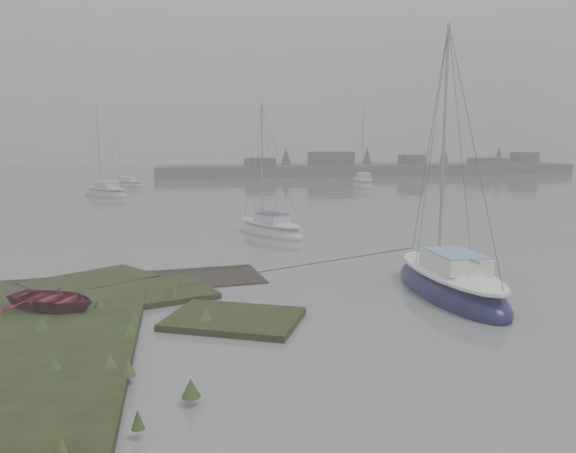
{
  "coord_description": "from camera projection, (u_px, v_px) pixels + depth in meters",
  "views": [
    {
      "loc": [
        -0.85,
        -15.27,
        4.94
      ],
      "look_at": [
        2.99,
        4.62,
        1.8
      ],
      "focal_mm": 35.0,
      "sensor_mm": 36.0,
      "label": 1
    }
  ],
  "objects": [
    {
      "name": "ground",
      "position": [
        191.0,
        202.0,
        44.84
      ],
      "size": [
        160.0,
        160.0,
        0.0
      ],
      "primitive_type": "plane",
      "color": "slate",
      "rests_on": "ground"
    },
    {
      "name": "sailboat_white",
      "position": [
        270.0,
        230.0,
        29.55
      ],
      "size": [
        3.89,
        5.44,
        7.38
      ],
      "rotation": [
        0.0,
        0.0,
        0.47
      ],
      "color": "silver",
      "rests_on": "ground"
    },
    {
      "name": "sailboat_main",
      "position": [
        450.0,
        286.0,
        18.07
      ],
      "size": [
        2.24,
        6.58,
        9.24
      ],
      "rotation": [
        0.0,
        0.0,
        -0.01
      ],
      "color": "#131238",
      "rests_on": "ground"
    },
    {
      "name": "dinghy",
      "position": [
        53.0,
        299.0,
        15.79
      ],
      "size": [
        3.26,
        2.99,
        0.55
      ],
      "primitive_type": "imported",
      "rotation": [
        0.0,
        0.0,
        1.04
      ],
      "color": "maroon",
      "rests_on": "marsh_bank"
    },
    {
      "name": "sailboat_far_a",
      "position": [
        106.0,
        193.0,
        49.69
      ],
      "size": [
        5.26,
        6.01,
        8.54
      ],
      "rotation": [
        0.0,
        0.0,
        0.65
      ],
      "color": "silver",
      "rests_on": "ground"
    },
    {
      "name": "far_shoreline",
      "position": [
        375.0,
        168.0,
        80.69
      ],
      "size": [
        60.0,
        8.0,
        4.15
      ],
      "color": "#4C4F51",
      "rests_on": "ground"
    },
    {
      "name": "sailboat_far_b",
      "position": [
        363.0,
        184.0,
        60.11
      ],
      "size": [
        3.49,
        6.82,
        9.2
      ],
      "rotation": [
        0.0,
        0.0,
        -0.22
      ],
      "color": "#ADB2B6",
      "rests_on": "ground"
    },
    {
      "name": "sailboat_far_c",
      "position": [
        126.0,
        184.0,
        60.01
      ],
      "size": [
        4.78,
        4.07,
        6.73
      ],
      "rotation": [
        0.0,
        0.0,
        0.94
      ],
      "color": "#ABB0B5",
      "rests_on": "ground"
    }
  ]
}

